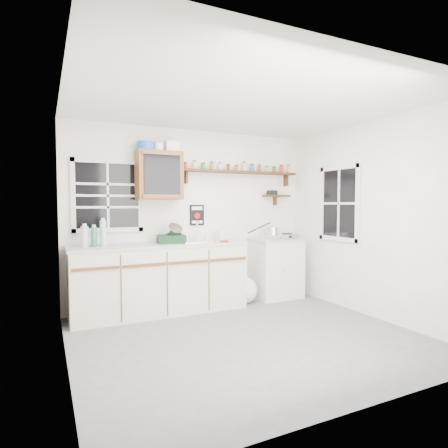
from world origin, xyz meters
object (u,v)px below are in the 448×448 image
object	(u,v)px
dish_rack	(172,236)
hotplate	(280,236)
spice_shelf	(240,171)
main_cabinet	(161,278)
right_cabinet	(276,268)
upper_cabinet	(159,175)

from	to	relation	value
dish_rack	hotplate	xyz separation A→B (m)	(1.72, -0.01, -0.06)
hotplate	spice_shelf	bearing A→B (deg)	154.52
main_cabinet	dish_rack	distance (m)	0.57
dish_rack	hotplate	distance (m)	1.72
right_cabinet	spice_shelf	xyz separation A→B (m)	(-0.52, 0.19, 1.47)
upper_cabinet	right_cabinet	bearing A→B (deg)	-3.76
main_cabinet	right_cabinet	bearing A→B (deg)	0.79
dish_rack	hotplate	size ratio (longest dim) A/B	0.69
right_cabinet	dish_rack	distance (m)	1.75
dish_rack	spice_shelf	bearing A→B (deg)	17.70
upper_cabinet	hotplate	bearing A→B (deg)	-4.26
spice_shelf	hotplate	xyz separation A→B (m)	(0.58, -0.21, -0.98)
upper_cabinet	hotplate	distance (m)	2.06
spice_shelf	upper_cabinet	bearing A→B (deg)	-176.90
upper_cabinet	spice_shelf	bearing A→B (deg)	3.10
main_cabinet	upper_cabinet	size ratio (longest dim) A/B	3.55
right_cabinet	spice_shelf	world-z (taller)	spice_shelf
spice_shelf	hotplate	world-z (taller)	spice_shelf
dish_rack	upper_cabinet	bearing A→B (deg)	145.22
upper_cabinet	dish_rack	world-z (taller)	upper_cabinet
main_cabinet	hotplate	distance (m)	1.95
right_cabinet	upper_cabinet	xyz separation A→B (m)	(-1.80, 0.12, 1.37)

